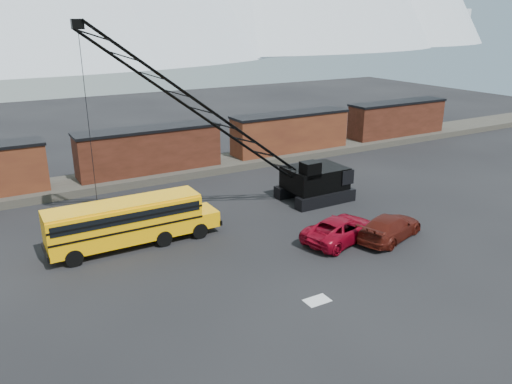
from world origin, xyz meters
TOP-DOWN VIEW (x-y plane):
  - ground at (0.00, 0.00)m, footprint 160.00×160.00m
  - gravel_berm at (0.00, 22.00)m, footprint 120.00×5.00m
  - boxcar_mid at (0.00, 22.00)m, footprint 13.70×3.10m
  - boxcar_east_near at (16.00, 22.00)m, footprint 13.70×3.10m
  - boxcar_east_far at (32.00, 22.00)m, footprint 13.70×3.10m
  - snow_patch at (0.50, -4.00)m, footprint 1.40×0.90m
  - school_bus at (-6.13, 7.87)m, footprint 11.65×2.65m
  - red_pickup at (6.56, 1.51)m, footprint 6.63×4.24m
  - maroon_suv at (9.69, 0.06)m, footprint 6.37×4.10m
  - crawler_crane at (1.69, 9.42)m, footprint 21.06×4.20m

SIDE VIEW (x-z plane):
  - ground at x=0.00m, z-range 0.00..0.00m
  - snow_patch at x=0.50m, z-range 0.00..0.02m
  - gravel_berm at x=0.00m, z-range 0.00..0.70m
  - red_pickup at x=6.56m, z-range 0.00..1.70m
  - maroon_suv at x=9.69m, z-range 0.00..1.72m
  - school_bus at x=-6.13m, z-range 0.20..3.39m
  - boxcar_mid at x=0.00m, z-range 0.68..4.85m
  - boxcar_east_near at x=16.00m, z-range 0.68..4.85m
  - boxcar_east_far at x=32.00m, z-range 0.68..4.85m
  - crawler_crane at x=1.69m, z-range -0.08..14.59m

